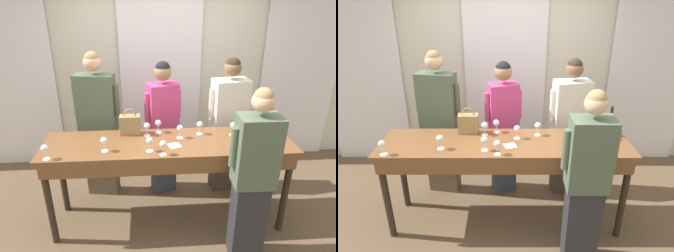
# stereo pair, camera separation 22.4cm
# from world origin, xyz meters

# --- Properties ---
(ground_plane) EXTENTS (18.00, 18.00, 0.00)m
(ground_plane) POSITION_xyz_m (0.00, 0.00, 0.00)
(ground_plane) COLOR brown
(wall_back) EXTENTS (12.00, 0.06, 2.80)m
(wall_back) POSITION_xyz_m (0.00, 1.53, 1.40)
(wall_back) COLOR beige
(wall_back) RESTS_ON ground_plane
(curtain_panel_left) EXTENTS (1.15, 0.03, 2.69)m
(curtain_panel_left) POSITION_xyz_m (-2.06, 1.46, 1.34)
(curtain_panel_left) COLOR white
(curtain_panel_left) RESTS_ON ground_plane
(curtain_panel_center) EXTENTS (1.15, 0.03, 2.69)m
(curtain_panel_center) POSITION_xyz_m (0.00, 1.46, 1.34)
(curtain_panel_center) COLOR white
(curtain_panel_center) RESTS_ON ground_plane
(curtain_panel_right) EXTENTS (1.15, 0.03, 2.69)m
(curtain_panel_right) POSITION_xyz_m (2.06, 1.46, 1.34)
(curtain_panel_right) COLOR white
(curtain_panel_right) RESTS_ON ground_plane
(tasting_bar) EXTENTS (2.58, 0.67, 1.01)m
(tasting_bar) POSITION_xyz_m (0.00, -0.02, 0.90)
(tasting_bar) COLOR brown
(tasting_bar) RESTS_ON ground_plane
(wine_bottle) EXTENTS (0.08, 0.08, 0.33)m
(wine_bottle) POSITION_xyz_m (1.12, 0.15, 1.13)
(wine_bottle) COLOR black
(wine_bottle) RESTS_ON tasting_bar
(handbag) EXTENTS (0.22, 0.11, 0.29)m
(handbag) POSITION_xyz_m (-0.40, 0.23, 1.12)
(handbag) COLOR #997A4C
(handbag) RESTS_ON tasting_bar
(wine_glass_front_left) EXTENTS (0.07, 0.07, 0.15)m
(wine_glass_front_left) POSITION_xyz_m (0.13, 0.08, 1.12)
(wine_glass_front_left) COLOR white
(wine_glass_front_left) RESTS_ON tasting_bar
(wine_glass_front_mid) EXTENTS (0.07, 0.07, 0.15)m
(wine_glass_front_mid) POSITION_xyz_m (0.75, -0.13, 1.12)
(wine_glass_front_mid) COLOR white
(wine_glass_front_mid) RESTS_ON tasting_bar
(wine_glass_front_right) EXTENTS (0.07, 0.07, 0.15)m
(wine_glass_front_right) POSITION_xyz_m (-0.07, -0.27, 1.12)
(wine_glass_front_right) COLOR white
(wine_glass_front_right) RESTS_ON tasting_bar
(wine_glass_center_left) EXTENTS (0.07, 0.07, 0.15)m
(wine_glass_center_left) POSITION_xyz_m (1.09, 0.06, 1.12)
(wine_glass_center_left) COLOR white
(wine_glass_center_left) RESTS_ON tasting_bar
(wine_glass_center_mid) EXTENTS (0.07, 0.07, 0.15)m
(wine_glass_center_mid) POSITION_xyz_m (-0.20, -0.19, 1.12)
(wine_glass_center_mid) COLOR white
(wine_glass_center_mid) RESTS_ON tasting_bar
(wine_glass_center_right) EXTENTS (0.07, 0.07, 0.15)m
(wine_glass_center_right) POSITION_xyz_m (0.35, 0.16, 1.12)
(wine_glass_center_right) COLOR white
(wine_glass_center_right) RESTS_ON tasting_bar
(wine_glass_back_left) EXTENTS (0.07, 0.07, 0.15)m
(wine_glass_back_left) POSITION_xyz_m (0.71, -0.04, 1.12)
(wine_glass_back_left) COLOR white
(wine_glass_back_left) RESTS_ON tasting_bar
(wine_glass_back_mid) EXTENTS (0.07, 0.07, 0.15)m
(wine_glass_back_mid) POSITION_xyz_m (-0.09, 0.23, 1.12)
(wine_glass_back_mid) COLOR white
(wine_glass_back_mid) RESTS_ON tasting_bar
(wine_glass_back_right) EXTENTS (0.07, 0.07, 0.15)m
(wine_glass_back_right) POSITION_xyz_m (0.70, 0.11, 1.12)
(wine_glass_back_right) COLOR white
(wine_glass_back_right) RESTS_ON tasting_bar
(wine_glass_near_host) EXTENTS (0.07, 0.07, 0.15)m
(wine_glass_near_host) POSITION_xyz_m (-1.16, -0.27, 1.12)
(wine_glass_near_host) COLOR white
(wine_glass_near_host) RESTS_ON tasting_bar
(wine_glass_by_bottle) EXTENTS (0.07, 0.07, 0.15)m
(wine_glass_by_bottle) POSITION_xyz_m (-0.63, -0.15, 1.12)
(wine_glass_by_bottle) COLOR white
(wine_glass_by_bottle) RESTS_ON tasting_bar
(wine_glass_by_handbag) EXTENTS (0.07, 0.07, 0.15)m
(wine_glass_by_handbag) POSITION_xyz_m (-0.22, 0.17, 1.12)
(wine_glass_by_handbag) COLOR white
(wine_glass_by_handbag) RESTS_ON tasting_bar
(napkin) EXTENTS (0.15, 0.15, 0.00)m
(napkin) POSITION_xyz_m (0.05, -0.09, 1.01)
(napkin) COLOR white
(napkin) RESTS_ON tasting_bar
(guest_olive_jacket) EXTENTS (0.56, 0.28, 1.84)m
(guest_olive_jacket) POSITION_xyz_m (-0.80, 0.61, 0.95)
(guest_olive_jacket) COLOR brown
(guest_olive_jacket) RESTS_ON ground_plane
(guest_pink_top) EXTENTS (0.46, 0.31, 1.72)m
(guest_pink_top) POSITION_xyz_m (-0.02, 0.61, 0.90)
(guest_pink_top) COLOR #383D51
(guest_pink_top) RESTS_ON ground_plane
(guest_cream_sweater) EXTENTS (0.54, 0.31, 1.75)m
(guest_cream_sweater) POSITION_xyz_m (0.79, 0.61, 0.89)
(guest_cream_sweater) COLOR #473833
(guest_cream_sweater) RESTS_ON ground_plane
(host_pouring) EXTENTS (0.47, 0.26, 1.74)m
(host_pouring) POSITION_xyz_m (0.72, -0.55, 0.89)
(host_pouring) COLOR #28282D
(host_pouring) RESTS_ON ground_plane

